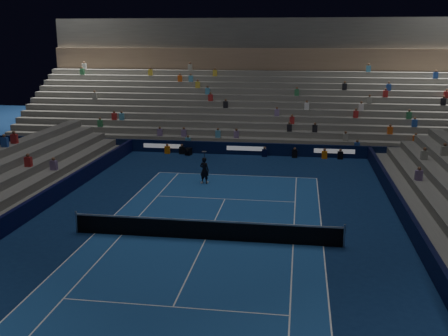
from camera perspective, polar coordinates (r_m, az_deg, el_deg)
ground at (r=24.81m, az=-2.04°, el=-7.86°), size 90.00×90.00×0.00m
court_surface at (r=24.80m, az=-2.04°, el=-7.85°), size 10.97×23.77×0.01m
sponsor_barrier_far at (r=42.25m, az=2.48°, el=2.13°), size 44.00×0.25×1.00m
sponsor_barrier_east at (r=24.87m, az=20.71°, el=-7.52°), size 0.25×37.00×1.00m
sponsor_barrier_west at (r=27.97m, az=-22.09°, el=-5.25°), size 0.25×37.00×1.00m
grandstand_main at (r=51.03m, az=3.62°, el=7.47°), size 44.00×15.20×11.20m
tennis_net at (r=24.62m, az=-2.05°, el=-6.77°), size 12.90×0.10×1.10m
tennis_player at (r=33.84m, az=-2.16°, el=-0.26°), size 0.74×0.60×1.75m
broadcast_camera at (r=42.23m, az=-3.92°, el=1.82°), size 0.56×0.94×0.57m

